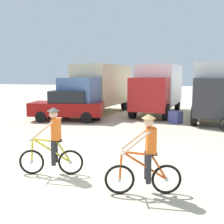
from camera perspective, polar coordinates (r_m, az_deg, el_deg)
ground_plane at (r=7.89m, az=-10.99°, el=-11.90°), size 120.00×120.00×0.00m
box_truck_tan_camper at (r=18.40m, az=-2.62°, el=5.47°), size 3.22×7.00×3.35m
box_truck_avon_van at (r=18.77m, az=9.92°, el=5.41°), size 3.01×6.95×3.35m
box_truck_white_box at (r=17.37m, az=21.13°, el=4.81°), size 2.83×6.90×3.35m
sedan_parked at (r=15.80m, az=-9.44°, el=1.36°), size 4.45×2.48×1.76m
cyclist_orange_shirt at (r=7.28m, az=-12.55°, el=-6.65°), size 1.69×0.62×1.82m
cyclist_cowboy_hat at (r=6.02m, az=7.29°, el=-9.62°), size 1.68×0.66×1.82m
supply_crate at (r=15.23m, az=13.41°, el=-1.07°), size 0.82×0.80×0.67m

